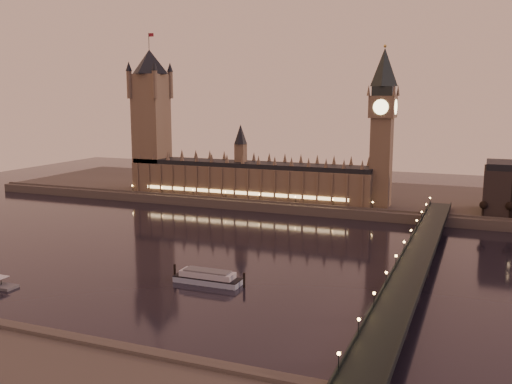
# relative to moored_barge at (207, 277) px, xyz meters

# --- Properties ---
(ground) EXTENTS (700.00, 700.00, 0.00)m
(ground) POSITION_rel_moored_barge_xyz_m (-11.92, 47.06, -2.60)
(ground) COLOR black
(ground) RESTS_ON ground
(far_embankment) EXTENTS (560.00, 130.00, 6.00)m
(far_embankment) POSITION_rel_moored_barge_xyz_m (18.08, 212.06, 0.40)
(far_embankment) COLOR #423D35
(far_embankment) RESTS_ON ground
(palace_of_westminster) EXTENTS (180.00, 26.62, 52.00)m
(palace_of_westminster) POSITION_rel_moored_barge_xyz_m (-52.05, 168.05, 19.11)
(palace_of_westminster) COLOR brown
(palace_of_westminster) RESTS_ON ground
(victoria_tower) EXTENTS (31.68, 31.68, 118.00)m
(victoria_tower) POSITION_rel_moored_barge_xyz_m (-131.92, 168.06, 63.19)
(victoria_tower) COLOR brown
(victoria_tower) RESTS_ON ground
(big_ben) EXTENTS (17.68, 17.68, 104.00)m
(big_ben) POSITION_rel_moored_barge_xyz_m (42.07, 168.05, 61.35)
(big_ben) COLOR brown
(big_ben) RESTS_ON ground
(westminster_bridge) EXTENTS (13.20, 260.00, 15.30)m
(westminster_bridge) POSITION_rel_moored_barge_xyz_m (79.69, 47.06, 2.92)
(westminster_bridge) COLOR black
(westminster_bridge) RESTS_ON ground
(bare_tree_0) EXTENTS (5.48, 5.48, 11.15)m
(bare_tree_0) POSITION_rel_moored_barge_xyz_m (105.85, 156.06, 11.71)
(bare_tree_0) COLOR black
(bare_tree_0) RESTS_ON ground
(bare_tree_1) EXTENTS (5.48, 5.48, 11.15)m
(bare_tree_1) POSITION_rel_moored_barge_xyz_m (118.70, 156.06, 11.71)
(bare_tree_1) COLOR black
(bare_tree_1) RESTS_ON ground
(moored_barge) EXTENTS (33.57, 8.32, 6.15)m
(moored_barge) POSITION_rel_moored_barge_xyz_m (0.00, 0.00, 0.00)
(moored_barge) COLOR #99AFC3
(moored_barge) RESTS_ON ground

